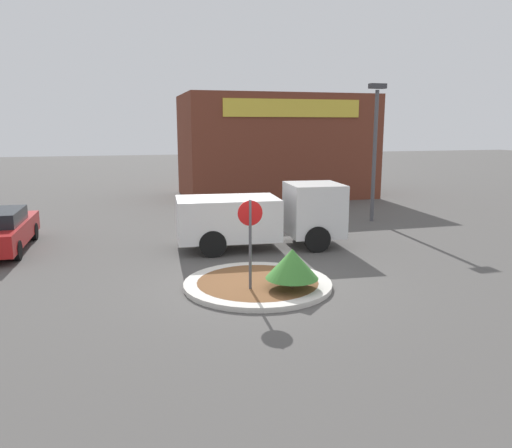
% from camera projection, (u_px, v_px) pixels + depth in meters
% --- Properties ---
extents(ground_plane, '(120.00, 120.00, 0.00)m').
position_uv_depth(ground_plane, '(258.00, 286.00, 12.65)').
color(ground_plane, '#514F4C').
extents(traffic_island, '(3.75, 3.75, 0.13)m').
position_uv_depth(traffic_island, '(258.00, 284.00, 12.64)').
color(traffic_island, beige).
rests_on(traffic_island, ground_plane).
extents(stop_sign, '(0.60, 0.07, 2.30)m').
position_uv_depth(stop_sign, '(250.00, 231.00, 11.80)').
color(stop_sign, '#4C4C51').
rests_on(stop_sign, ground_plane).
extents(island_shrub, '(1.28, 1.28, 0.98)m').
position_uv_depth(island_shrub, '(292.00, 264.00, 11.99)').
color(island_shrub, brown).
rests_on(island_shrub, traffic_island).
extents(utility_truck, '(5.57, 2.42, 2.11)m').
position_uv_depth(utility_truck, '(263.00, 215.00, 16.47)').
color(utility_truck, silver).
rests_on(utility_truck, ground_plane).
extents(storefront_building, '(10.48, 6.07, 5.70)m').
position_uv_depth(storefront_building, '(275.00, 146.00, 28.71)').
color(storefront_building, brown).
rests_on(storefront_building, ground_plane).
extents(light_pole, '(0.70, 0.30, 5.69)m').
position_uv_depth(light_pole, '(375.00, 141.00, 20.69)').
color(light_pole, '#4C4C51').
rests_on(light_pole, ground_plane).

